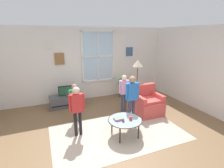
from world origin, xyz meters
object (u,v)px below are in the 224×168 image
(armchair, at_px, (147,103))
(cup, at_px, (131,118))
(book_stack, at_px, (119,119))
(person_blue_shirt, at_px, (132,94))
(remote_near_books, at_px, (123,121))
(person_red_shirt, at_px, (77,106))
(tv_stand, at_px, (67,101))
(person_pink_shirt, at_px, (124,89))
(potted_plant_by_window, at_px, (123,85))
(coffee_table, at_px, (125,120))
(television, at_px, (66,91))
(floor_lamp, at_px, (138,68))
(person_green_shirt, at_px, (75,99))

(armchair, relative_size, cup, 10.17)
(book_stack, distance_m, person_blue_shirt, 0.85)
(remote_near_books, height_order, person_blue_shirt, person_blue_shirt)
(armchair, relative_size, person_red_shirt, 0.71)
(tv_stand, distance_m, book_stack, 2.45)
(person_blue_shirt, bearing_deg, armchair, 23.69)
(person_red_shirt, bearing_deg, remote_near_books, -27.26)
(person_pink_shirt, relative_size, potted_plant_by_window, 1.54)
(armchair, height_order, remote_near_books, armchair)
(coffee_table, relative_size, cup, 9.53)
(tv_stand, xyz_separation_m, potted_plant_by_window, (2.15, 0.14, 0.28))
(television, height_order, floor_lamp, floor_lamp)
(coffee_table, bearing_deg, television, 113.88)
(television, relative_size, person_blue_shirt, 0.37)
(book_stack, xyz_separation_m, person_blue_shirt, (0.60, 0.47, 0.38))
(tv_stand, distance_m, person_green_shirt, 1.28)
(potted_plant_by_window, bearing_deg, person_red_shirt, -136.81)
(book_stack, relative_size, cup, 2.51)
(television, relative_size, coffee_table, 0.60)
(person_blue_shirt, xyz_separation_m, person_red_shirt, (-1.49, -0.09, -0.06))
(remote_near_books, relative_size, person_pink_shirt, 0.12)
(floor_lamp, bearing_deg, television, 159.98)
(book_stack, bearing_deg, television, 111.38)
(person_pink_shirt, distance_m, person_green_shirt, 1.50)
(book_stack, distance_m, person_green_shirt, 1.37)
(television, relative_size, person_pink_shirt, 0.41)
(book_stack, bearing_deg, coffee_table, -19.86)
(coffee_table, height_order, floor_lamp, floor_lamp)
(book_stack, xyz_separation_m, person_pink_shirt, (0.70, 1.16, 0.30))
(armchair, height_order, cup, armchair)
(person_green_shirt, bearing_deg, armchair, -7.91)
(television, relative_size, book_stack, 2.29)
(tv_stand, bearing_deg, floor_lamp, -20.08)
(armchair, bearing_deg, person_pink_shirt, 149.71)
(television, bearing_deg, remote_near_books, -68.16)
(tv_stand, height_order, remote_near_books, remote_near_books)
(person_pink_shirt, distance_m, person_blue_shirt, 0.70)
(tv_stand, bearing_deg, television, -90.00)
(person_red_shirt, distance_m, person_green_shirt, 0.71)
(book_stack, height_order, person_red_shirt, person_red_shirt)
(coffee_table, height_order, cup, cup)
(tv_stand, relative_size, person_green_shirt, 1.01)
(tv_stand, height_order, person_blue_shirt, person_blue_shirt)
(television, distance_m, floor_lamp, 2.48)
(cup, bearing_deg, remote_near_books, 177.06)
(armchair, relative_size, person_pink_shirt, 0.73)
(person_blue_shirt, bearing_deg, remote_near_books, -133.18)
(book_stack, xyz_separation_m, person_red_shirt, (-0.89, 0.39, 0.32))
(person_green_shirt, relative_size, potted_plant_by_window, 1.41)
(armchair, xyz_separation_m, person_red_shirt, (-2.21, -0.40, 0.44))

